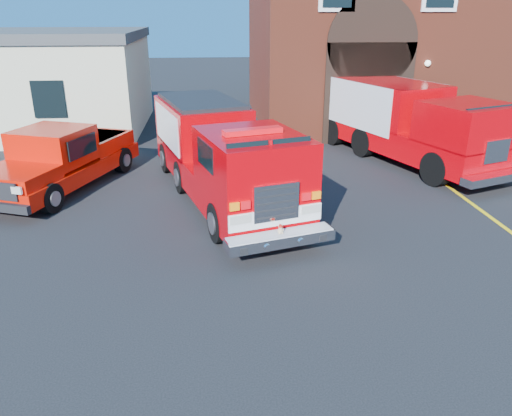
{
  "coord_description": "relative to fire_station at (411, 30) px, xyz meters",
  "views": [
    {
      "loc": [
        -0.91,
        -10.88,
        5.17
      ],
      "look_at": [
        0.0,
        -1.2,
        1.3
      ],
      "focal_mm": 35.0,
      "sensor_mm": 36.0,
      "label": 1
    }
  ],
  "objects": [
    {
      "name": "side_building",
      "position": [
        -17.99,
        -0.99,
        -2.05
      ],
      "size": [
        10.2,
        8.2,
        4.35
      ],
      "color": "beige",
      "rests_on": "ground"
    },
    {
      "name": "fire_engine",
      "position": [
        -9.61,
        -11.01,
        -2.9
      ],
      "size": [
        4.57,
        8.79,
        2.61
      ],
      "color": "black",
      "rests_on": "ground"
    },
    {
      "name": "fire_station",
      "position": [
        0.0,
        0.0,
        0.0
      ],
      "size": [
        15.2,
        10.2,
        8.45
      ],
      "color": "maroon",
      "rests_on": "ground"
    },
    {
      "name": "parking_stripe_mid",
      "position": [
        -2.49,
        -9.98,
        -4.25
      ],
      "size": [
        0.12,
        3.0,
        0.01
      ],
      "primitive_type": "cube",
      "color": "yellow",
      "rests_on": "ground"
    },
    {
      "name": "parking_stripe_near",
      "position": [
        -2.49,
        -12.98,
        -4.25
      ],
      "size": [
        0.12,
        3.0,
        0.01
      ],
      "primitive_type": "cube",
      "color": "yellow",
      "rests_on": "ground"
    },
    {
      "name": "ground",
      "position": [
        -8.99,
        -13.98,
        -4.25
      ],
      "size": [
        100.0,
        100.0,
        0.0
      ],
      "primitive_type": "plane",
      "color": "black",
      "rests_on": "ground"
    },
    {
      "name": "pickup_truck",
      "position": [
        -14.46,
        -9.64,
        -3.34
      ],
      "size": [
        4.06,
        6.25,
        1.93
      ],
      "color": "black",
      "rests_on": "ground"
    },
    {
      "name": "parking_stripe_far",
      "position": [
        -2.49,
        -6.98,
        -4.25
      ],
      "size": [
        0.12,
        3.0,
        0.01
      ],
      "primitive_type": "cube",
      "color": "yellow",
      "rests_on": "ground"
    },
    {
      "name": "secondary_truck",
      "position": [
        -2.84,
        -7.49,
        -2.78
      ],
      "size": [
        5.25,
        8.72,
        2.71
      ],
      "color": "black",
      "rests_on": "ground"
    }
  ]
}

